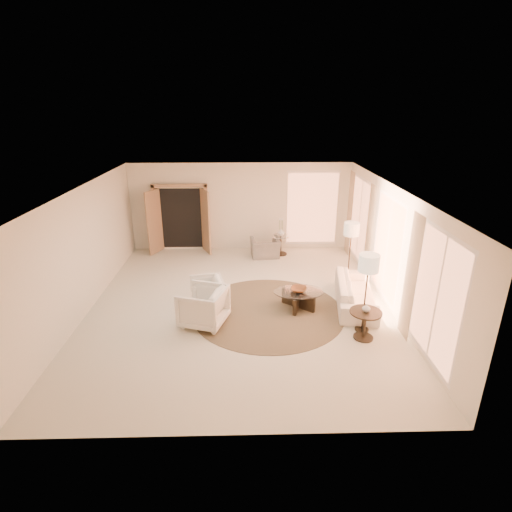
{
  "coord_description": "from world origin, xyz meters",
  "views": [
    {
      "loc": [
        0.17,
        -8.49,
        4.52
      ],
      "look_at": [
        0.4,
        0.4,
        1.1
      ],
      "focal_mm": 28.0,
      "sensor_mm": 36.0,
      "label": 1
    }
  ],
  "objects_px": {
    "coffee_table": "(298,297)",
    "bowl": "(299,289)",
    "sofa": "(356,292)",
    "floor_lamp_far": "(369,267)",
    "end_vase": "(366,308)",
    "armchair_left": "(207,291)",
    "side_vase": "(281,232)",
    "floor_lamp_near": "(352,232)",
    "end_table": "(365,320)",
    "accent_chair": "(265,245)",
    "side_table": "(281,243)",
    "armchair_right": "(203,305)"
  },
  "relations": [
    {
      "from": "coffee_table",
      "to": "bowl",
      "type": "bearing_deg",
      "value": 165.96
    },
    {
      "from": "sofa",
      "to": "floor_lamp_far",
      "type": "xyz_separation_m",
      "value": [
        -0.14,
        -1.15,
        1.14
      ]
    },
    {
      "from": "sofa",
      "to": "end_vase",
      "type": "distance_m",
      "value": 1.52
    },
    {
      "from": "armchair_left",
      "to": "side_vase",
      "type": "distance_m",
      "value": 3.94
    },
    {
      "from": "bowl",
      "to": "floor_lamp_near",
      "type": "bearing_deg",
      "value": 43.72
    },
    {
      "from": "end_table",
      "to": "bowl",
      "type": "distance_m",
      "value": 1.78
    },
    {
      "from": "floor_lamp_near",
      "to": "end_vase",
      "type": "relative_size",
      "value": 9.69
    },
    {
      "from": "armchair_left",
      "to": "end_vase",
      "type": "xyz_separation_m",
      "value": [
        3.33,
        -1.53,
        0.32
      ]
    },
    {
      "from": "accent_chair",
      "to": "coffee_table",
      "type": "distance_m",
      "value": 3.42
    },
    {
      "from": "side_table",
      "to": "side_vase",
      "type": "bearing_deg",
      "value": 0.0
    },
    {
      "from": "side_vase",
      "to": "armchair_right",
      "type": "bearing_deg",
      "value": -115.56
    },
    {
      "from": "armchair_right",
      "to": "coffee_table",
      "type": "height_order",
      "value": "armchair_right"
    },
    {
      "from": "bowl",
      "to": "side_vase",
      "type": "xyz_separation_m",
      "value": [
        -0.12,
        3.56,
        0.26
      ]
    },
    {
      "from": "armchair_right",
      "to": "floor_lamp_far",
      "type": "height_order",
      "value": "floor_lamp_far"
    },
    {
      "from": "armchair_left",
      "to": "coffee_table",
      "type": "bearing_deg",
      "value": 72.44
    },
    {
      "from": "end_table",
      "to": "bowl",
      "type": "bearing_deg",
      "value": 131.51
    },
    {
      "from": "floor_lamp_near",
      "to": "side_vase",
      "type": "bearing_deg",
      "value": 127.98
    },
    {
      "from": "armchair_right",
      "to": "accent_chair",
      "type": "distance_m",
      "value": 4.32
    },
    {
      "from": "accent_chair",
      "to": "side_vase",
      "type": "bearing_deg",
      "value": -163.81
    },
    {
      "from": "sofa",
      "to": "floor_lamp_far",
      "type": "bearing_deg",
      "value": -178.05
    },
    {
      "from": "end_vase",
      "to": "armchair_right",
      "type": "bearing_deg",
      "value": 168.85
    },
    {
      "from": "sofa",
      "to": "armchair_left",
      "type": "distance_m",
      "value": 3.53
    },
    {
      "from": "accent_chair",
      "to": "armchair_left",
      "type": "bearing_deg",
      "value": 58.77
    },
    {
      "from": "side_table",
      "to": "floor_lamp_near",
      "type": "xyz_separation_m",
      "value": [
        1.64,
        -2.1,
        1.03
      ]
    },
    {
      "from": "side_vase",
      "to": "accent_chair",
      "type": "bearing_deg",
      "value": -158.38
    },
    {
      "from": "sofa",
      "to": "side_vase",
      "type": "relative_size",
      "value": 9.78
    },
    {
      "from": "floor_lamp_near",
      "to": "side_vase",
      "type": "height_order",
      "value": "floor_lamp_near"
    },
    {
      "from": "accent_chair",
      "to": "floor_lamp_far",
      "type": "relative_size",
      "value": 0.52
    },
    {
      "from": "armchair_right",
      "to": "side_vase",
      "type": "xyz_separation_m",
      "value": [
        2.03,
        4.24,
        0.26
      ]
    },
    {
      "from": "end_table",
      "to": "accent_chair",
      "type": "bearing_deg",
      "value": 110.94
    },
    {
      "from": "end_vase",
      "to": "side_vase",
      "type": "relative_size",
      "value": 0.77
    },
    {
      "from": "floor_lamp_far",
      "to": "bowl",
      "type": "distance_m",
      "value": 1.89
    },
    {
      "from": "floor_lamp_near",
      "to": "end_vase",
      "type": "distance_m",
      "value": 2.9
    },
    {
      "from": "coffee_table",
      "to": "floor_lamp_far",
      "type": "relative_size",
      "value": 0.84
    },
    {
      "from": "coffee_table",
      "to": "floor_lamp_far",
      "type": "height_order",
      "value": "floor_lamp_far"
    },
    {
      "from": "sofa",
      "to": "bowl",
      "type": "distance_m",
      "value": 1.39
    },
    {
      "from": "floor_lamp_far",
      "to": "side_vase",
      "type": "relative_size",
      "value": 7.72
    },
    {
      "from": "armchair_left",
      "to": "floor_lamp_near",
      "type": "bearing_deg",
      "value": 96.6
    },
    {
      "from": "sofa",
      "to": "armchair_right",
      "type": "relative_size",
      "value": 2.34
    },
    {
      "from": "end_table",
      "to": "coffee_table",
      "type": "bearing_deg",
      "value": 131.51
    },
    {
      "from": "bowl",
      "to": "side_vase",
      "type": "bearing_deg",
      "value": 91.91
    },
    {
      "from": "side_table",
      "to": "end_table",
      "type": "bearing_deg",
      "value": -75.13
    },
    {
      "from": "side_table",
      "to": "floor_lamp_near",
      "type": "bearing_deg",
      "value": -52.02
    },
    {
      "from": "armchair_right",
      "to": "floor_lamp_near",
      "type": "distance_m",
      "value": 4.35
    },
    {
      "from": "side_table",
      "to": "sofa",
      "type": "bearing_deg",
      "value": -66.45
    },
    {
      "from": "sofa",
      "to": "coffee_table",
      "type": "height_order",
      "value": "sofa"
    },
    {
      "from": "armchair_left",
      "to": "sofa",
      "type": "bearing_deg",
      "value": 76.49
    },
    {
      "from": "armchair_right",
      "to": "floor_lamp_far",
      "type": "distance_m",
      "value": 3.54
    },
    {
      "from": "end_table",
      "to": "armchair_right",
      "type": "bearing_deg",
      "value": 168.85
    },
    {
      "from": "side_table",
      "to": "armchair_right",
      "type": "bearing_deg",
      "value": -115.56
    }
  ]
}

